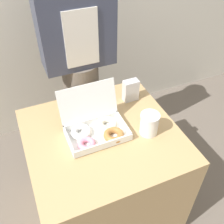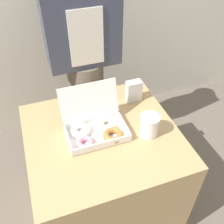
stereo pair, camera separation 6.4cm
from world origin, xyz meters
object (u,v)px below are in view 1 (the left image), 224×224
coffee_cup (149,124)px  person_customer (79,57)px  donut_box (97,129)px  napkin_holder (131,90)px

coffee_cup → person_customer: person_customer is taller
donut_box → napkin_holder: 0.35m
person_customer → coffee_cup: bearing=-74.9°
person_customer → napkin_holder: bearing=-59.3°
napkin_holder → donut_box: bearing=-146.4°
coffee_cup → donut_box: bearing=159.2°
donut_box → napkin_holder: bearing=33.6°
coffee_cup → napkin_holder: bearing=83.2°
coffee_cup → napkin_holder: napkin_holder is taller
donut_box → person_customer: size_ratio=0.20×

